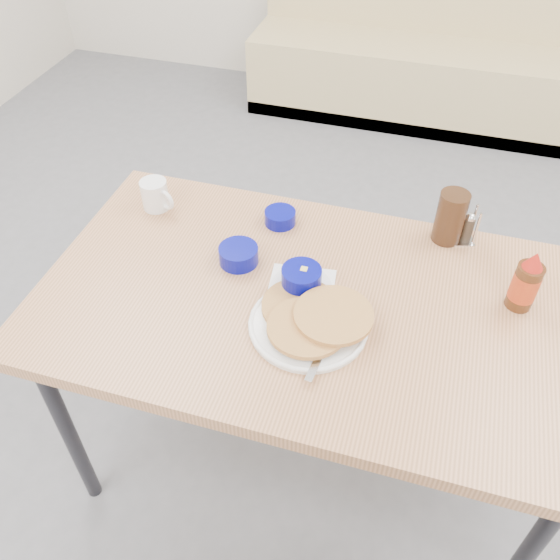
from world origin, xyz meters
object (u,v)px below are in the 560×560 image
(coffee_mug, at_px, (156,195))
(condiment_caddy, at_px, (459,230))
(dining_table, at_px, (312,316))
(syrup_bottle, at_px, (526,283))
(creamer_bowl, at_px, (280,217))
(butter_bowl, at_px, (239,255))
(pancake_plate, at_px, (311,320))
(grits_setting, at_px, (301,281))
(amber_tumbler, at_px, (450,217))
(booth_bench, at_px, (415,55))

(coffee_mug, bearing_deg, condiment_caddy, 6.44)
(dining_table, distance_m, syrup_bottle, 0.53)
(creamer_bowl, height_order, syrup_bottle, syrup_bottle)
(creamer_bowl, xyz_separation_m, condiment_caddy, (0.50, 0.06, 0.02))
(creamer_bowl, xyz_separation_m, butter_bowl, (-0.06, -0.19, 0.00))
(pancake_plate, distance_m, condiment_caddy, 0.53)
(coffee_mug, relative_size, grits_setting, 0.55)
(condiment_caddy, height_order, syrup_bottle, syrup_bottle)
(dining_table, xyz_separation_m, amber_tumbler, (0.30, 0.34, 0.14))
(booth_bench, bearing_deg, dining_table, -90.00)
(dining_table, relative_size, syrup_bottle, 8.15)
(coffee_mug, distance_m, syrup_bottle, 1.04)
(syrup_bottle, bearing_deg, amber_tumbler, 133.24)
(pancake_plate, bearing_deg, creamer_bowl, 117.07)
(butter_bowl, xyz_separation_m, condiment_caddy, (0.56, 0.26, 0.02))
(amber_tumbler, xyz_separation_m, condiment_caddy, (0.03, 0.00, -0.04))
(booth_bench, distance_m, grits_setting, 2.55)
(coffee_mug, distance_m, creamer_bowl, 0.37)
(grits_setting, distance_m, amber_tumbler, 0.46)
(coffee_mug, distance_m, grits_setting, 0.55)
(coffee_mug, distance_m, butter_bowl, 0.35)
(dining_table, height_order, condiment_caddy, condiment_caddy)
(creamer_bowl, height_order, butter_bowl, butter_bowl)
(pancake_plate, xyz_separation_m, amber_tumbler, (0.28, 0.43, 0.06))
(dining_table, relative_size, condiment_caddy, 12.59)
(pancake_plate, bearing_deg, dining_table, 101.54)
(grits_setting, distance_m, syrup_bottle, 0.55)
(creamer_bowl, distance_m, condiment_caddy, 0.50)
(pancake_plate, bearing_deg, booth_bench, 90.39)
(butter_bowl, relative_size, amber_tumbler, 0.70)
(booth_bench, distance_m, creamer_bowl, 2.31)
(booth_bench, xyz_separation_m, syrup_bottle, (0.50, -2.40, 0.48))
(amber_tumbler, relative_size, condiment_caddy, 1.37)
(pancake_plate, height_order, butter_bowl, pancake_plate)
(coffee_mug, xyz_separation_m, creamer_bowl, (0.37, 0.03, -0.03))
(dining_table, bearing_deg, amber_tumbler, 48.69)
(coffee_mug, xyz_separation_m, amber_tumbler, (0.84, 0.10, 0.03))
(syrup_bottle, bearing_deg, creamer_bowl, 167.67)
(booth_bench, bearing_deg, grits_setting, -90.85)
(grits_setting, bearing_deg, pancake_plate, -64.11)
(grits_setting, relative_size, creamer_bowl, 2.28)
(dining_table, height_order, pancake_plate, pancake_plate)
(creamer_bowl, xyz_separation_m, amber_tumbler, (0.47, 0.06, 0.06))
(pancake_plate, bearing_deg, butter_bowl, 145.11)
(booth_bench, height_order, coffee_mug, booth_bench)
(condiment_caddy, bearing_deg, pancake_plate, -142.41)
(booth_bench, relative_size, amber_tumbler, 12.51)
(coffee_mug, relative_size, butter_bowl, 1.07)
(syrup_bottle, bearing_deg, coffee_mug, 173.85)
(pancake_plate, relative_size, coffee_mug, 2.77)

